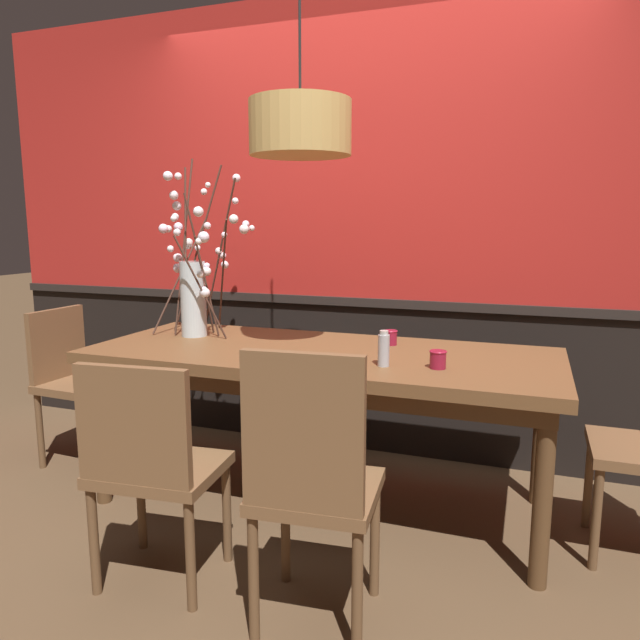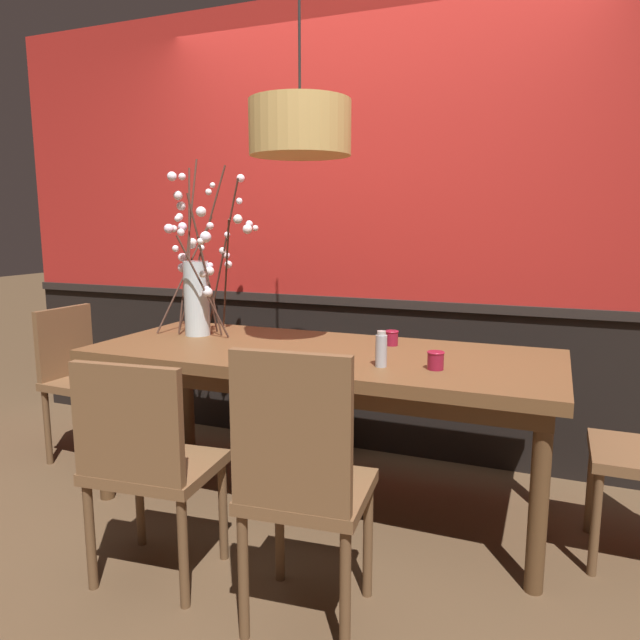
{
  "view_description": "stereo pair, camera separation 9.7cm",
  "coord_description": "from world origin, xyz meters",
  "px_view_note": "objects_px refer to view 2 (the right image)",
  "views": [
    {
      "loc": [
        0.92,
        -2.55,
        1.37
      ],
      "look_at": [
        0.0,
        0.0,
        0.91
      ],
      "focal_mm": 32.84,
      "sensor_mm": 36.0,
      "label": 1
    },
    {
      "loc": [
        1.01,
        -2.51,
        1.37
      ],
      "look_at": [
        0.0,
        0.0,
        0.91
      ],
      "focal_mm": 32.84,
      "sensor_mm": 36.0,
      "label": 2
    }
  ],
  "objects_px": {
    "chair_near_side_left": "(146,458)",
    "condiment_bottle": "(381,350)",
    "chair_far_side_left": "(328,361)",
    "chair_near_side_right": "(302,478)",
    "pendant_lamp": "(300,128)",
    "candle_holder_nearer_center": "(392,338)",
    "vase_with_blossoms": "(199,283)",
    "dining_table": "(320,367)",
    "candle_holder_nearer_edge": "(436,360)",
    "chair_head_west_end": "(81,373)"
  },
  "relations": [
    {
      "from": "candle_holder_nearer_center",
      "to": "chair_near_side_left",
      "type": "bearing_deg",
      "value": -120.7
    },
    {
      "from": "chair_near_side_left",
      "to": "candle_holder_nearer_edge",
      "type": "height_order",
      "value": "chair_near_side_left"
    },
    {
      "from": "chair_far_side_left",
      "to": "candle_holder_nearer_center",
      "type": "xyz_separation_m",
      "value": [
        0.58,
        -0.62,
        0.31
      ]
    },
    {
      "from": "candle_holder_nearer_center",
      "to": "condiment_bottle",
      "type": "distance_m",
      "value": 0.44
    },
    {
      "from": "chair_far_side_left",
      "to": "chair_near_side_right",
      "type": "distance_m",
      "value": 1.81
    },
    {
      "from": "dining_table",
      "to": "chair_near_side_right",
      "type": "height_order",
      "value": "chair_near_side_right"
    },
    {
      "from": "chair_near_side_left",
      "to": "condiment_bottle",
      "type": "relative_size",
      "value": 5.81
    },
    {
      "from": "chair_head_west_end",
      "to": "chair_far_side_left",
      "type": "relative_size",
      "value": 0.99
    },
    {
      "from": "dining_table",
      "to": "chair_near_side_left",
      "type": "height_order",
      "value": "chair_near_side_left"
    },
    {
      "from": "chair_far_side_left",
      "to": "condiment_bottle",
      "type": "height_order",
      "value": "condiment_bottle"
    },
    {
      "from": "dining_table",
      "to": "chair_far_side_left",
      "type": "height_order",
      "value": "chair_far_side_left"
    },
    {
      "from": "candle_holder_nearer_center",
      "to": "condiment_bottle",
      "type": "relative_size",
      "value": 0.48
    },
    {
      "from": "chair_head_west_end",
      "to": "vase_with_blossoms",
      "type": "height_order",
      "value": "vase_with_blossoms"
    },
    {
      "from": "dining_table",
      "to": "condiment_bottle",
      "type": "bearing_deg",
      "value": -29.61
    },
    {
      "from": "pendant_lamp",
      "to": "chair_head_west_end",
      "type": "bearing_deg",
      "value": 176.33
    },
    {
      "from": "chair_far_side_left",
      "to": "pendant_lamp",
      "type": "height_order",
      "value": "pendant_lamp"
    },
    {
      "from": "chair_head_west_end",
      "to": "chair_near_side_left",
      "type": "distance_m",
      "value": 1.44
    },
    {
      "from": "dining_table",
      "to": "condiment_bottle",
      "type": "distance_m",
      "value": 0.44
    },
    {
      "from": "vase_with_blossoms",
      "to": "condiment_bottle",
      "type": "relative_size",
      "value": 6.11
    },
    {
      "from": "chair_head_west_end",
      "to": "condiment_bottle",
      "type": "xyz_separation_m",
      "value": [
        1.86,
        -0.22,
        0.34
      ]
    },
    {
      "from": "dining_table",
      "to": "pendant_lamp",
      "type": "distance_m",
      "value": 1.09
    },
    {
      "from": "vase_with_blossoms",
      "to": "condiment_bottle",
      "type": "distance_m",
      "value": 1.17
    },
    {
      "from": "chair_far_side_left",
      "to": "chair_near_side_right",
      "type": "height_order",
      "value": "chair_near_side_right"
    },
    {
      "from": "chair_head_west_end",
      "to": "candle_holder_nearer_edge",
      "type": "distance_m",
      "value": 2.12
    },
    {
      "from": "candle_holder_nearer_center",
      "to": "chair_near_side_right",
      "type": "bearing_deg",
      "value": -89.98
    },
    {
      "from": "dining_table",
      "to": "chair_near_side_left",
      "type": "bearing_deg",
      "value": -112.58
    },
    {
      "from": "chair_head_west_end",
      "to": "candle_holder_nearer_edge",
      "type": "height_order",
      "value": "chair_head_west_end"
    },
    {
      "from": "chair_head_west_end",
      "to": "dining_table",
      "type": "bearing_deg",
      "value": -0.8
    },
    {
      "from": "dining_table",
      "to": "pendant_lamp",
      "type": "height_order",
      "value": "pendant_lamp"
    },
    {
      "from": "chair_head_west_end",
      "to": "candle_holder_nearer_edge",
      "type": "xyz_separation_m",
      "value": [
        2.09,
        -0.19,
        0.3
      ]
    },
    {
      "from": "candle_holder_nearer_edge",
      "to": "condiment_bottle",
      "type": "distance_m",
      "value": 0.23
    },
    {
      "from": "pendant_lamp",
      "to": "dining_table",
      "type": "bearing_deg",
      "value": 47.2
    },
    {
      "from": "chair_near_side_left",
      "to": "chair_near_side_right",
      "type": "distance_m",
      "value": 0.64
    },
    {
      "from": "chair_near_side_left",
      "to": "pendant_lamp",
      "type": "xyz_separation_m",
      "value": [
        0.29,
        0.78,
        1.27
      ]
    },
    {
      "from": "candle_holder_nearer_center",
      "to": "vase_with_blossoms",
      "type": "bearing_deg",
      "value": -174.34
    },
    {
      "from": "chair_near_side_right",
      "to": "condiment_bottle",
      "type": "height_order",
      "value": "chair_near_side_right"
    },
    {
      "from": "chair_far_side_left",
      "to": "candle_holder_nearer_center",
      "type": "bearing_deg",
      "value": -46.93
    },
    {
      "from": "chair_near_side_right",
      "to": "dining_table",
      "type": "bearing_deg",
      "value": 108.21
    },
    {
      "from": "chair_head_west_end",
      "to": "candle_holder_nearer_edge",
      "type": "bearing_deg",
      "value": -5.13
    },
    {
      "from": "chair_far_side_left",
      "to": "condiment_bottle",
      "type": "bearing_deg",
      "value": -58.36
    },
    {
      "from": "chair_far_side_left",
      "to": "chair_near_side_right",
      "type": "bearing_deg",
      "value": -71.49
    },
    {
      "from": "dining_table",
      "to": "condiment_bottle",
      "type": "height_order",
      "value": "condiment_bottle"
    },
    {
      "from": "chair_near_side_left",
      "to": "condiment_bottle",
      "type": "distance_m",
      "value": 1.02
    },
    {
      "from": "dining_table",
      "to": "chair_far_side_left",
      "type": "bearing_deg",
      "value": 108.83
    },
    {
      "from": "chair_head_west_end",
      "to": "chair_far_side_left",
      "type": "height_order",
      "value": "chair_far_side_left"
    },
    {
      "from": "chair_near_side_right",
      "to": "pendant_lamp",
      "type": "distance_m",
      "value": 1.51
    },
    {
      "from": "chair_near_side_right",
      "to": "chair_far_side_left",
      "type": "bearing_deg",
      "value": 108.51
    },
    {
      "from": "chair_head_west_end",
      "to": "condiment_bottle",
      "type": "relative_size",
      "value": 5.79
    },
    {
      "from": "chair_head_west_end",
      "to": "chair_far_side_left",
      "type": "bearing_deg",
      "value": 34.08
    },
    {
      "from": "chair_head_west_end",
      "to": "pendant_lamp",
      "type": "bearing_deg",
      "value": -3.67
    }
  ]
}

